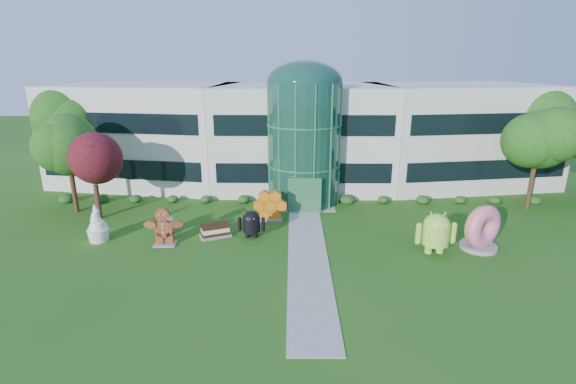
# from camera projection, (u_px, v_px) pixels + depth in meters

# --- Properties ---
(ground) EXTENTS (140.00, 140.00, 0.00)m
(ground) POSITION_uv_depth(u_px,v_px,m) (309.00, 265.00, 24.26)
(ground) COLOR #215114
(ground) RESTS_ON ground
(building) EXTENTS (46.00, 15.00, 9.30)m
(building) POSITION_uv_depth(u_px,v_px,m) (302.00, 135.00, 40.05)
(building) COLOR beige
(building) RESTS_ON ground
(atrium) EXTENTS (6.00, 6.00, 9.80)m
(atrium) POSITION_uv_depth(u_px,v_px,m) (304.00, 144.00, 34.25)
(atrium) COLOR #194738
(atrium) RESTS_ON ground
(walkway) EXTENTS (2.40, 20.00, 0.04)m
(walkway) POSITION_uv_depth(u_px,v_px,m) (307.00, 250.00, 26.16)
(walkway) COLOR #9E9E93
(walkway) RESTS_ON ground
(tree_red) EXTENTS (4.00, 4.00, 6.00)m
(tree_red) POSITION_uv_depth(u_px,v_px,m) (95.00, 180.00, 30.66)
(tree_red) COLOR #3F0C14
(tree_red) RESTS_ON ground
(trees_backdrop) EXTENTS (52.00, 8.00, 8.40)m
(trees_backdrop) POSITION_uv_depth(u_px,v_px,m) (303.00, 150.00, 35.41)
(trees_backdrop) COLOR #1A4F13
(trees_backdrop) RESTS_ON ground
(android_green) EXTENTS (2.71, 1.88, 2.98)m
(android_green) POSITION_uv_depth(u_px,v_px,m) (436.00, 230.00, 25.44)
(android_green) COLOR #A4DD46
(android_green) RESTS_ON ground
(android_black) EXTENTS (1.93, 1.31, 2.17)m
(android_black) POSITION_uv_depth(u_px,v_px,m) (251.00, 222.00, 27.86)
(android_black) COLOR black
(android_black) RESTS_ON ground
(donut) EXTENTS (3.13, 2.59, 2.95)m
(donut) POSITION_uv_depth(u_px,v_px,m) (481.00, 227.00, 26.01)
(donut) COLOR #EC5988
(donut) RESTS_ON ground
(gingerbread) EXTENTS (2.79, 1.15, 2.54)m
(gingerbread) POSITION_uv_depth(u_px,v_px,m) (164.00, 226.00, 26.62)
(gingerbread) COLOR brown
(gingerbread) RESTS_ON ground
(ice_cream_sandwich) EXTENTS (2.25, 1.73, 0.90)m
(ice_cream_sandwich) POSITION_uv_depth(u_px,v_px,m) (215.00, 231.00, 28.10)
(ice_cream_sandwich) COLOR black
(ice_cream_sandwich) RESTS_ON ground
(honeycomb) EXTENTS (2.66, 0.96, 2.09)m
(honeycomb) POSITION_uv_depth(u_px,v_px,m) (270.00, 207.00, 30.96)
(honeycomb) COLOR orange
(honeycomb) RESTS_ON ground
(froyo) EXTENTS (1.71, 1.71, 2.53)m
(froyo) POSITION_uv_depth(u_px,v_px,m) (97.00, 223.00, 27.21)
(froyo) COLOR white
(froyo) RESTS_ON ground
(cupcake) EXTENTS (1.24, 1.24, 1.39)m
(cupcake) POSITION_uv_depth(u_px,v_px,m) (166.00, 224.00, 28.52)
(cupcake) COLOR white
(cupcake) RESTS_ON ground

